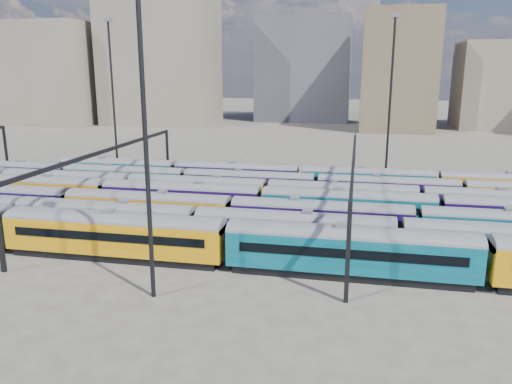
% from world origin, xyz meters
% --- Properties ---
extents(ground, '(500.00, 500.00, 0.00)m').
position_xyz_m(ground, '(0.00, 0.00, 0.00)').
color(ground, '#47423C').
rests_on(ground, ground).
extents(rake_0, '(152.52, 3.18, 5.37)m').
position_xyz_m(rake_0, '(10.11, -15.00, 2.82)').
color(rake_0, black).
rests_on(rake_0, ground).
extents(rake_1, '(138.78, 2.90, 4.88)m').
position_xyz_m(rake_1, '(4.61, -10.00, 2.56)').
color(rake_1, black).
rests_on(rake_1, ground).
extents(rake_2, '(117.06, 2.86, 4.80)m').
position_xyz_m(rake_2, '(-22.53, -5.00, 2.52)').
color(rake_2, black).
rests_on(rake_2, ground).
extents(rake_3, '(139.92, 2.92, 4.92)m').
position_xyz_m(rake_3, '(-10.50, 0.00, 2.58)').
color(rake_3, black).
rests_on(rake_3, ground).
extents(rake_4, '(93.82, 2.75, 4.62)m').
position_xyz_m(rake_4, '(-10.16, 5.00, 2.42)').
color(rake_4, black).
rests_on(rake_4, ground).
extents(rake_5, '(111.52, 2.72, 4.57)m').
position_xyz_m(rake_5, '(-13.55, 10.00, 2.40)').
color(rake_5, black).
rests_on(rake_5, ground).
extents(rake_6, '(95.22, 2.79, 4.69)m').
position_xyz_m(rake_6, '(11.92, 15.00, 2.46)').
color(rake_6, black).
rests_on(rake_6, ground).
extents(gantry_1, '(0.35, 40.35, 8.03)m').
position_xyz_m(gantry_1, '(-20.00, 0.00, 6.79)').
color(gantry_1, black).
rests_on(gantry_1, ground).
extents(gantry_2, '(0.35, 40.35, 8.03)m').
position_xyz_m(gantry_2, '(10.00, 0.00, 6.79)').
color(gantry_2, black).
rests_on(gantry_2, ground).
extents(mast_1, '(1.40, 0.50, 25.60)m').
position_xyz_m(mast_1, '(-30.00, 22.00, 13.97)').
color(mast_1, black).
rests_on(mast_1, ground).
extents(mast_2, '(1.40, 0.50, 25.60)m').
position_xyz_m(mast_2, '(-5.00, -22.00, 13.97)').
color(mast_2, black).
rests_on(mast_2, ground).
extents(mast_3, '(1.40, 0.50, 25.60)m').
position_xyz_m(mast_3, '(15.00, 24.00, 13.97)').
color(mast_3, black).
rests_on(mast_3, ground).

